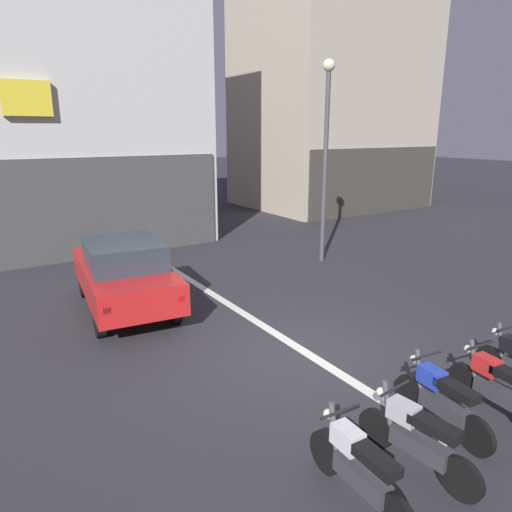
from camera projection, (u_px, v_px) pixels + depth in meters
ground_plane at (308, 354)px, 8.52m from camera, size 120.00×120.00×0.00m
lane_centre_line at (178, 273)px, 13.40m from camera, size 0.20×18.00×0.01m
building_mid_block at (42, 86)px, 17.21m from camera, size 9.60×9.59×11.26m
building_far_right at (333, 39)px, 23.79m from camera, size 8.80×7.26×17.13m
car_red_crossing_near at (124, 272)px, 10.45m from camera, size 2.18×4.26×1.64m
street_lamp at (326, 141)px, 13.70m from camera, size 0.36×0.36×5.97m
motorcycle_white_row_leftmost at (358, 467)px, 5.00m from camera, size 0.55×1.67×0.98m
motorcycle_silver_row_left_mid at (416, 437)px, 5.49m from camera, size 0.55×1.67×0.98m
motorcycle_blue_row_centre at (441, 399)px, 6.27m from camera, size 0.55×1.67×0.98m
motorcycle_red_row_right_mid at (496, 386)px, 6.58m from camera, size 0.55×1.67×0.98m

